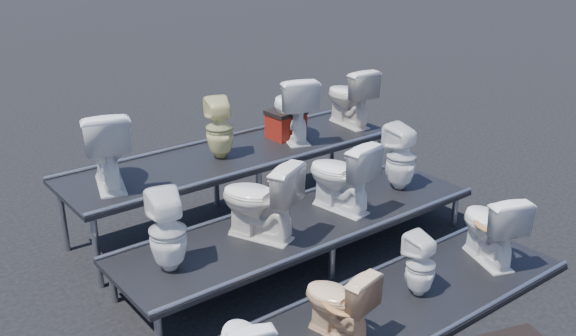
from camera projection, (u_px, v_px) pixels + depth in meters
ground at (303, 259)px, 7.06m from camera, size 80.00×80.00×0.00m
tier_front at (388, 311)px, 6.09m from camera, size 4.20×1.20×0.06m
tier_mid at (303, 241)px, 6.97m from camera, size 4.20×1.20×0.46m
tier_back at (236, 186)px, 7.85m from camera, size 4.20×1.20×0.86m
toilet_1 at (338, 301)px, 5.58m from camera, size 0.51×0.73×0.68m
toilet_2 at (421, 265)px, 6.19m from camera, size 0.29×0.30×0.64m
toilet_3 at (490, 226)px, 6.78m from camera, size 0.71×0.91×0.81m
toilet_4 at (168, 231)px, 5.84m from camera, size 0.42×0.43×0.77m
toilet_5 at (259, 200)px, 6.41m from camera, size 0.77×0.94×0.84m
toilet_6 at (341, 175)px, 7.03m from camera, size 0.58×0.87×0.82m
toilet_7 at (401, 157)px, 7.58m from camera, size 0.37×0.38×0.79m
toilet_8 at (106, 148)px, 6.64m from camera, size 0.69×0.93×0.85m
toilet_9 at (220, 128)px, 7.44m from camera, size 0.41×0.42×0.72m
toilet_10 at (292, 107)px, 8.03m from camera, size 0.71×0.92×0.83m
toilet_11 at (349, 96)px, 8.59m from camera, size 0.51×0.81×0.79m
red_crate at (286, 125)px, 8.20m from camera, size 0.45×0.37×0.31m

